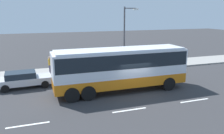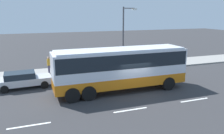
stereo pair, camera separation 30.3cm
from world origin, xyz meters
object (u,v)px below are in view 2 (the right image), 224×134
Objects in this scene: coach_bus at (121,65)px; car_silver_hatch at (23,79)px; pedestrian_near_curb at (49,64)px; street_lamp at (125,35)px.

coach_bus is 8.43m from car_silver_hatch.
pedestrian_near_curb is 0.26× the size of street_lamp.
car_silver_hatch is 2.53× the size of pedestrian_near_curb.
street_lamp is at bearing 9.61° from car_silver_hatch.
pedestrian_near_curb is at bearing 52.26° from car_silver_hatch.
street_lamp reaches higher than pedestrian_near_curb.
coach_bus is at bearing -115.60° from street_lamp.
coach_bus is 8.71m from pedestrian_near_curb.
street_lamp is (7.86, -1.22, 2.82)m from pedestrian_near_curb.
pedestrian_near_curb is (2.44, 3.49, 0.43)m from car_silver_hatch.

